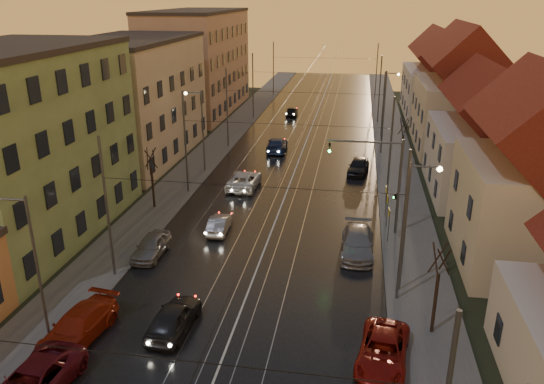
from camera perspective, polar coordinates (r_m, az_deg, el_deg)
The scene contains 43 objects.
road at distance 60.74m, azimuth 3.43°, elevation 4.76°, with size 16.00×120.00×0.04m, color black.
sidewalk_left at distance 62.47m, azimuth -5.77°, elevation 5.19°, with size 4.00×120.00×0.15m, color #4C4C4C.
sidewalk_right at distance 60.60m, azimuth 12.90°, elevation 4.29°, with size 4.00×120.00×0.15m, color #4C4C4C.
tram_rail_0 at distance 60.98m, azimuth 1.37°, elevation 4.89°, with size 0.06×120.00×0.03m, color gray.
tram_rail_1 at distance 60.81m, azimuth 2.71°, elevation 4.83°, with size 0.06×120.00×0.03m, color gray.
tram_rail_2 at distance 60.66m, azimuth 4.16°, elevation 4.76°, with size 0.06×120.00×0.03m, color gray.
tram_rail_3 at distance 60.56m, azimuth 5.51°, elevation 4.69°, with size 0.06×120.00×0.03m, color gray.
apartment_left_1 at distance 40.93m, azimuth -25.86°, elevation 4.29°, with size 10.00×18.00×13.00m, color #627C4F.
apartment_left_2 at distance 58.07m, azimuth -14.78°, elevation 9.45°, with size 10.00×20.00×12.00m, color tan.
apartment_left_3 at distance 80.20m, azimuth -7.95°, elevation 13.56°, with size 10.00×24.00×14.00m, color #9D7A65.
house_right_1 at distance 36.75m, azimuth 26.54°, elevation 0.76°, with size 8.67×10.20×10.80m.
house_right_2 at distance 48.99m, azimuth 22.26°, elevation 4.97°, with size 9.18×12.24×9.20m.
house_right_3 at distance 63.12m, azimuth 19.61°, elevation 9.61°, with size 9.18×14.28×11.50m.
house_right_4 at distance 80.79m, azimuth 17.46°, elevation 11.48°, with size 9.18×16.32×10.00m.
catenary_pole_l_1 at distance 32.99m, azimuth -17.31°, elevation -1.82°, with size 0.16×0.16×9.00m, color #595B60.
catenary_pole_r_1 at distance 29.86m, azimuth 13.92°, elevation -3.86°, with size 0.16×0.16×9.00m, color #595B60.
catenary_pole_l_2 at distance 46.14m, azimuth -9.30°, elevation 5.17°, with size 0.16×0.16×9.00m, color #595B60.
catenary_pole_r_2 at distance 43.95m, azimuth 12.60°, elevation 4.17°, with size 0.16×0.16×9.00m, color #595B60.
catenary_pole_l_3 at distance 60.15m, azimuth -4.86°, elevation 8.96°, with size 0.16×0.16×9.00m, color #595B60.
catenary_pole_r_3 at distance 58.49m, azimuth 11.91°, elevation 8.26°, with size 0.16×0.16×9.00m, color #595B60.
catenary_pole_l_4 at distance 74.55m, azimuth -2.07°, elevation 11.28°, with size 0.16×0.16×9.00m, color #595B60.
catenary_pole_r_4 at distance 73.22m, azimuth 11.50°, elevation 10.71°, with size 0.16×0.16×9.00m, color #595B60.
catenary_pole_l_5 at distance 92.09m, azimuth 0.15°, elevation 13.07°, with size 0.16×0.16×9.00m, color #595B60.
catenary_pole_r_5 at distance 91.01m, azimuth 11.17°, elevation 12.61°, with size 0.16×0.16×9.00m, color #595B60.
street_lamp_0 at distance 27.62m, azimuth -24.61°, elevation -6.42°, with size 1.75×0.32×8.00m.
street_lamp_1 at distance 30.67m, azimuth 14.79°, elevation -2.49°, with size 1.75×0.32×8.00m.
street_lamp_2 at distance 51.73m, azimuth -7.80°, elevation 7.37°, with size 1.75×0.32×8.00m.
street_lamp_3 at distance 65.30m, azimuth 12.17°, elevation 9.85°, with size 1.75×0.32×8.00m.
traffic_light_mast at distance 38.15m, azimuth 12.11°, elevation 1.86°, with size 5.30×0.32×7.20m.
bare_tree_0 at distance 43.68m, azimuth -12.75°, elevation 1.28°, with size 1.09×1.09×5.11m.
bare_tree_1 at distance 28.32m, azimuth 17.26°, elevation -10.23°, with size 1.09×1.09×5.11m.
bare_tree_2 at distance 54.23m, azimuth 13.85°, elevation 4.95°, with size 1.09×1.09×5.11m.
driving_car_0 at distance 28.76m, azimuth -10.51°, elevation -13.11°, with size 1.80×4.47×1.52m, color black.
driving_car_1 at distance 39.29m, azimuth -5.68°, elevation -3.44°, with size 1.31×3.76×1.24m, color #96969B.
driving_car_2 at distance 47.89m, azimuth -3.01°, elevation 1.27°, with size 2.42×5.25×1.46m, color silver.
driving_car_3 at distance 59.25m, azimuth 0.54°, elevation 5.13°, with size 2.13×5.24×1.52m, color #19284D.
driving_car_4 at distance 77.04m, azimuth 2.14°, elevation 8.67°, with size 1.56×3.87×1.32m, color black.
parked_left_1 at distance 26.46m, azimuth -24.36°, elevation -18.25°, with size 2.47×5.36×1.49m, color #530E16.
parked_left_2 at distance 29.35m, azimuth -20.15°, elevation -13.41°, with size 2.10×5.17×1.50m, color maroon.
parked_left_3 at distance 36.51m, azimuth -12.87°, elevation -5.69°, with size 1.67×4.16×1.42m, color gray.
parked_right_0 at distance 26.71m, azimuth 11.84°, elevation -16.38°, with size 2.27×4.92×1.37m, color maroon.
parked_right_1 at distance 36.33m, azimuth 9.18°, elevation -5.43°, with size 2.18×5.35×1.55m, color gray.
parked_right_2 at distance 52.46m, azimuth 9.27°, elevation 2.78°, with size 1.77×4.40×1.50m, color black.
Camera 1 is at (5.73, -18.17, 16.55)m, focal length 35.00 mm.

